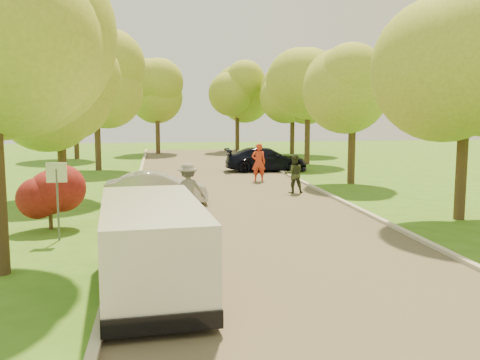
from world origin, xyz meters
TOP-DOWN VIEW (x-y plane):
  - ground at (0.00, 0.00)m, footprint 100.00×100.00m
  - road at (0.00, 8.00)m, footprint 8.00×60.00m
  - curb_left at (-4.05, 8.00)m, footprint 0.18×60.00m
  - curb_right at (4.05, 8.00)m, footprint 0.18×60.00m
  - street_sign at (-5.80, 4.00)m, footprint 0.55×0.06m
  - red_shrub at (-6.30, 5.50)m, footprint 1.70×1.70m
  - tree_l_midb at (-6.81, 12.00)m, footprint 4.30×4.20m
  - tree_l_far at (-6.39, 22.00)m, footprint 4.92×4.80m
  - tree_r_mida at (7.02, 5.00)m, footprint 5.13×5.00m
  - tree_r_midb at (6.60, 14.00)m, footprint 4.51×4.40m
  - tree_r_far at (7.23, 24.00)m, footprint 5.33×5.20m
  - tree_bg_a at (-8.78, 30.00)m, footprint 5.12×5.00m
  - tree_bg_b at (8.22, 32.00)m, footprint 5.12×5.00m
  - tree_bg_c at (-2.79, 34.00)m, footprint 4.92×4.80m
  - tree_bg_d at (4.22, 36.00)m, footprint 5.12×5.00m
  - minivan at (-3.20, -0.68)m, footprint 2.26×4.97m
  - silver_sedan at (-3.11, 9.32)m, footprint 3.88×1.44m
  - dark_sedan at (3.30, 19.86)m, footprint 4.92×2.14m
  - longboard at (-2.10, 6.01)m, footprint 0.38×0.95m
  - skateboarder at (-2.10, 6.01)m, footprint 1.24×0.82m
  - person_striped at (2.00, 15.37)m, footprint 0.76×0.54m
  - person_olive at (2.78, 11.28)m, footprint 0.85×0.67m

SIDE VIEW (x-z plane):
  - ground at x=0.00m, z-range 0.00..0.00m
  - road at x=0.00m, z-range 0.00..0.01m
  - curb_left at x=-4.05m, z-range 0.00..0.12m
  - curb_right at x=4.05m, z-range 0.00..0.12m
  - longboard at x=-2.10m, z-range 0.05..0.15m
  - silver_sedan at x=-3.11m, z-range 0.00..1.27m
  - dark_sedan at x=3.30m, z-range 0.00..1.41m
  - person_olive at x=2.78m, z-range 0.00..1.70m
  - minivan at x=-3.20m, z-range 0.05..1.85m
  - person_striped at x=2.00m, z-range 0.00..1.94m
  - skateboarder at x=-2.10m, z-range 0.12..1.92m
  - red_shrub at x=-6.30m, z-range 0.12..2.07m
  - street_sign at x=-5.80m, z-range 0.48..2.65m
  - tree_l_midb at x=-6.81m, z-range 1.28..7.89m
  - tree_r_midb at x=6.60m, z-range 1.38..8.38m
  - tree_bg_c at x=-2.79m, z-range 1.35..8.69m
  - tree_bg_a at x=-8.78m, z-range 1.45..9.18m
  - tree_bg_d at x=4.22m, z-range 1.45..9.18m
  - tree_l_far at x=-6.39m, z-range 1.57..9.36m
  - tree_r_mida at x=7.02m, z-range 1.56..9.51m
  - tree_bg_b at x=8.22m, z-range 1.56..9.51m
  - tree_r_far at x=7.23m, z-range 1.66..10.00m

